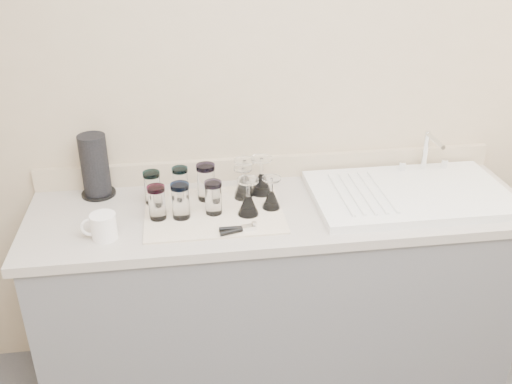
{
  "coord_description": "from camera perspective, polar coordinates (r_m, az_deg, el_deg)",
  "views": [
    {
      "loc": [
        -0.39,
        -0.82,
        2.02
      ],
      "look_at": [
        -0.11,
        1.15,
        1.0
      ],
      "focal_mm": 40.0,
      "sensor_mm": 36.0,
      "label": 1
    }
  ],
  "objects": [
    {
      "name": "tumbler_purple",
      "position": [
        2.36,
        -5.01,
        1.02
      ],
      "size": [
        0.08,
        0.08,
        0.15
      ],
      "color": "white",
      "rests_on": "dish_towel"
    },
    {
      "name": "tumbler_magenta",
      "position": [
        2.25,
        -9.87,
        -1.02
      ],
      "size": [
        0.07,
        0.07,
        0.14
      ],
      "color": "white",
      "rests_on": "dish_towel"
    },
    {
      "name": "goblet_back_right",
      "position": [
        2.41,
        0.55,
        1.08
      ],
      "size": [
        0.09,
        0.09,
        0.16
      ],
      "color": "white",
      "rests_on": "dish_towel"
    },
    {
      "name": "tumbler_cyan",
      "position": [
        2.4,
        -7.56,
        0.98
      ],
      "size": [
        0.07,
        0.07,
        0.13
      ],
      "color": "white",
      "rests_on": "dish_towel"
    },
    {
      "name": "room_envelope",
      "position": [
        1.03,
        15.36,
        -1.06
      ],
      "size": [
        3.54,
        3.5,
        2.52
      ],
      "color": "#4E4E53",
      "rests_on": "ground"
    },
    {
      "name": "counter_unit",
      "position": [
        2.59,
        2.33,
        -10.18
      ],
      "size": [
        2.06,
        0.62,
        0.9
      ],
      "color": "slate",
      "rests_on": "ground"
    },
    {
      "name": "goblet_extra",
      "position": [
        2.38,
        -1.3,
        0.45
      ],
      "size": [
        0.08,
        0.08,
        0.14
      ],
      "color": "white",
      "rests_on": "dish_towel"
    },
    {
      "name": "sink_unit",
      "position": [
        2.49,
        15.11,
        -0.12
      ],
      "size": [
        0.82,
        0.5,
        0.22
      ],
      "color": "white",
      "rests_on": "counter_unit"
    },
    {
      "name": "tumbler_lavender",
      "position": [
        2.26,
        -4.28,
        -0.54
      ],
      "size": [
        0.07,
        0.07,
        0.14
      ],
      "color": "white",
      "rests_on": "dish_towel"
    },
    {
      "name": "tumbler_teal",
      "position": [
        2.37,
        -10.32,
        0.47
      ],
      "size": [
        0.07,
        0.07,
        0.14
      ],
      "color": "white",
      "rests_on": "dish_towel"
    },
    {
      "name": "can_opener",
      "position": [
        2.16,
        -1.81,
        -3.73
      ],
      "size": [
        0.14,
        0.06,
        0.02
      ],
      "color": "silver",
      "rests_on": "dish_towel"
    },
    {
      "name": "paper_towel_roll",
      "position": [
        2.48,
        -15.8,
        2.47
      ],
      "size": [
        0.14,
        0.14,
        0.27
      ],
      "color": "black",
      "rests_on": "counter_unit"
    },
    {
      "name": "dish_towel",
      "position": [
        2.31,
        -4.24,
        -1.95
      ],
      "size": [
        0.55,
        0.42,
        0.01
      ],
      "primitive_type": "cube",
      "color": "white",
      "rests_on": "counter_unit"
    },
    {
      "name": "goblet_back_left",
      "position": [
        2.41,
        -1.15,
        0.94
      ],
      "size": [
        0.09,
        0.09,
        0.16
      ],
      "color": "white",
      "rests_on": "dish_towel"
    },
    {
      "name": "goblet_front_left",
      "position": [
        2.25,
        -0.79,
        -1.05
      ],
      "size": [
        0.09,
        0.09,
        0.15
      ],
      "color": "white",
      "rests_on": "dish_towel"
    },
    {
      "name": "white_mug",
      "position": [
        2.18,
        -15.06,
        -3.34
      ],
      "size": [
        0.13,
        0.1,
        0.1
      ],
      "color": "white",
      "rests_on": "counter_unit"
    },
    {
      "name": "tumbler_blue",
      "position": [
        2.24,
        -7.55,
        -0.85
      ],
      "size": [
        0.07,
        0.07,
        0.15
      ],
      "color": "white",
      "rests_on": "dish_towel"
    },
    {
      "name": "goblet_front_right",
      "position": [
        2.3,
        1.55,
        -0.56
      ],
      "size": [
        0.08,
        0.08,
        0.13
      ],
      "color": "white",
      "rests_on": "dish_towel"
    }
  ]
}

